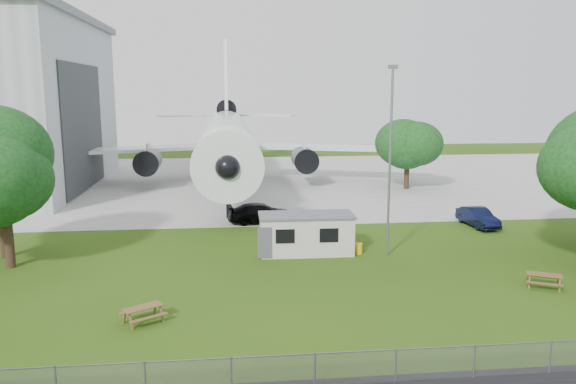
{
  "coord_description": "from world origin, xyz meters",
  "views": [
    {
      "loc": [
        -1.99,
        -28.03,
        10.6
      ],
      "look_at": [
        1.93,
        8.0,
        4.0
      ],
      "focal_mm": 35.0,
      "sensor_mm": 36.0,
      "label": 1
    }
  ],
  "objects": [
    {
      "name": "picnic_west",
      "position": [
        -6.0,
        -2.96,
        0.0
      ],
      "size": [
        2.32,
        2.23,
        0.76
      ],
      "primitive_type": null,
      "rotation": [
        0.0,
        0.0,
        0.56
      ],
      "color": "brown",
      "rests_on": "ground"
    },
    {
      "name": "car_apron_van",
      "position": [
        0.64,
        16.25,
        0.79
      ],
      "size": [
        5.62,
        2.79,
        1.57
      ],
      "primitive_type": "imported",
      "rotation": [
        0.0,
        0.0,
        1.68
      ],
      "color": "black",
      "rests_on": "ground"
    },
    {
      "name": "tree_far_apron",
      "position": [
        17.28,
        30.28,
        4.89
      ],
      "size": [
        6.74,
        6.74,
        8.27
      ],
      "color": "#382619",
      "rests_on": "ground"
    },
    {
      "name": "site_cabin",
      "position": [
        3.07,
        7.37,
        1.31
      ],
      "size": [
        6.77,
        2.8,
        2.62
      ],
      "color": "beige",
      "rests_on": "ground"
    },
    {
      "name": "lamp_mast",
      "position": [
        8.2,
        6.2,
        6.0
      ],
      "size": [
        0.16,
        0.16,
        12.0
      ],
      "primitive_type": "cylinder",
      "color": "slate",
      "rests_on": "ground"
    },
    {
      "name": "tree_west_small",
      "position": [
        -15.18,
        6.28,
        5.02
      ],
      "size": [
        6.42,
        6.42,
        8.24
      ],
      "color": "#382619",
      "rests_on": "ground"
    },
    {
      "name": "ground",
      "position": [
        0.0,
        0.0,
        0.0
      ],
      "size": [
        160.0,
        160.0,
        0.0
      ],
      "primitive_type": "plane",
      "color": "#395B14"
    },
    {
      "name": "car_ne_sedan",
      "position": [
        17.52,
        13.14,
        0.74
      ],
      "size": [
        1.95,
        4.59,
        1.47
      ],
      "primitive_type": "imported",
      "rotation": [
        0.0,
        0.0,
        0.09
      ],
      "color": "black",
      "rests_on": "ground"
    },
    {
      "name": "airliner",
      "position": [
        -2.0,
        35.86,
        5.27
      ],
      "size": [
        46.36,
        47.73,
        17.69
      ],
      "color": "white",
      "rests_on": "ground"
    },
    {
      "name": "picnic_east",
      "position": [
        15.01,
        -0.57,
        0.0
      ],
      "size": [
        2.28,
        2.14,
        0.76
      ],
      "primitive_type": null,
      "rotation": [
        0.0,
        0.0,
        -0.46
      ],
      "color": "brown",
      "rests_on": "ground"
    },
    {
      "name": "concrete_apron",
      "position": [
        0.0,
        38.0,
        0.01
      ],
      "size": [
        120.0,
        46.0,
        0.03
      ],
      "primitive_type": "cube",
      "color": "#B7B7B2",
      "rests_on": "ground"
    }
  ]
}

